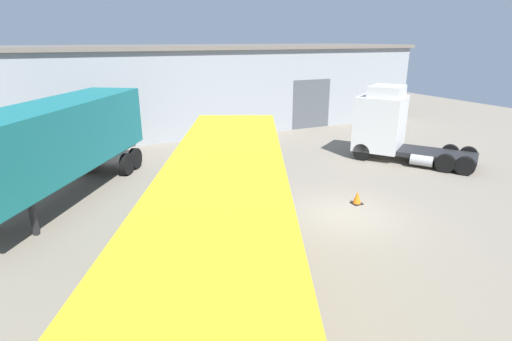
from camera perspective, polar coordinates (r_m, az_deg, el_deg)
ground_plane at (r=15.91m, az=12.89°, el=-6.07°), size 60.00×60.00×0.00m
warehouse_building at (r=31.59m, az=-8.33°, el=11.86°), size 33.60×10.03×6.00m
tractor_unit_white at (r=23.42m, az=18.37°, el=6.18°), size 5.59×6.56×4.04m
container_trailer_orange at (r=17.94m, az=-26.39°, el=3.95°), size 7.84×10.20×4.06m
container_trailer_grey at (r=8.27m, az=-4.61°, el=-9.91°), size 7.53×12.33×3.96m
oil_drum at (r=15.90m, az=-5.10°, el=-3.95°), size 0.58×0.58×0.88m
traffic_cone at (r=16.86m, az=14.25°, el=-3.82°), size 0.40×0.40×0.55m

